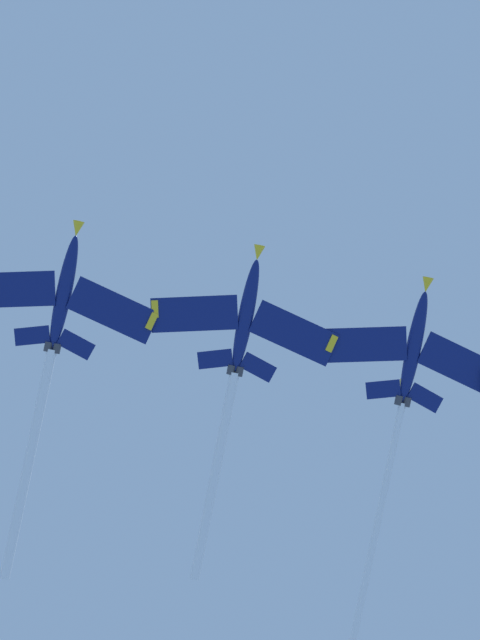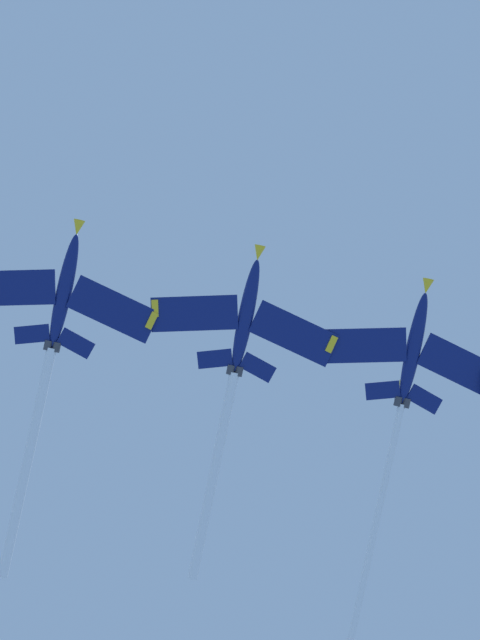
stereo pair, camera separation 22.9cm
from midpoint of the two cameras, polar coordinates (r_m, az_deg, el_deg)
jet_inner_left at (r=107.98m, az=9.13°, el=-4.29°), size 31.63×28.60×12.30m
jet_centre at (r=105.13m, az=-0.38°, el=-2.95°), size 27.63×25.12×10.76m
jet_inner_right at (r=105.35m, az=-10.69°, el=-1.83°), size 28.66×26.16×12.63m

